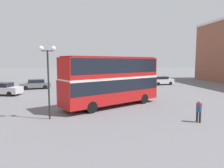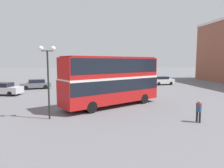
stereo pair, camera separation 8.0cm
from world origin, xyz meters
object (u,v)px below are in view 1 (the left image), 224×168
(street_lamp_twin_globe, at_px, (48,65))
(double_decker_bus, at_px, (112,78))
(parked_car_kerb_far, at_px, (35,84))
(parked_car_side_street, at_px, (162,81))
(pedestrian_foreground, at_px, (199,109))
(parked_car_kerb_near, at_px, (3,89))

(street_lamp_twin_globe, bearing_deg, double_decker_bus, 35.72)
(parked_car_kerb_far, xyz_separation_m, parked_car_side_street, (21.73, 2.38, 0.03))
(pedestrian_foreground, height_order, street_lamp_twin_globe, street_lamp_twin_globe)
(pedestrian_foreground, distance_m, parked_car_kerb_far, 24.99)
(double_decker_bus, bearing_deg, parked_car_kerb_far, 97.23)
(parked_car_kerb_far, height_order, street_lamp_twin_globe, street_lamp_twin_globe)
(pedestrian_foreground, xyz_separation_m, parked_car_kerb_near, (-18.07, 14.12, -0.16))
(double_decker_bus, xyz_separation_m, street_lamp_twin_globe, (-5.23, -3.76, 1.32))
(pedestrian_foreground, xyz_separation_m, street_lamp_twin_globe, (-10.49, 2.33, 3.04))
(parked_car_kerb_near, xyz_separation_m, parked_car_side_street, (24.45, 7.97, -0.03))
(pedestrian_foreground, relative_size, parked_car_kerb_near, 0.33)
(parked_car_kerb_far, distance_m, street_lamp_twin_globe, 18.34)
(pedestrian_foreground, bearing_deg, parked_car_side_street, -125.89)
(pedestrian_foreground, bearing_deg, parked_car_kerb_near, -57.79)
(pedestrian_foreground, relative_size, parked_car_kerb_far, 0.33)
(parked_car_side_street, height_order, street_lamp_twin_globe, street_lamp_twin_globe)
(double_decker_bus, height_order, parked_car_side_street, double_decker_bus)
(parked_car_kerb_far, relative_size, parked_car_side_street, 1.15)
(parked_car_kerb_far, bearing_deg, parked_car_side_street, 172.36)
(pedestrian_foreground, relative_size, street_lamp_twin_globe, 0.29)
(parked_car_kerb_near, height_order, street_lamp_twin_globe, street_lamp_twin_globe)
(double_decker_bus, relative_size, parked_car_kerb_near, 2.10)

